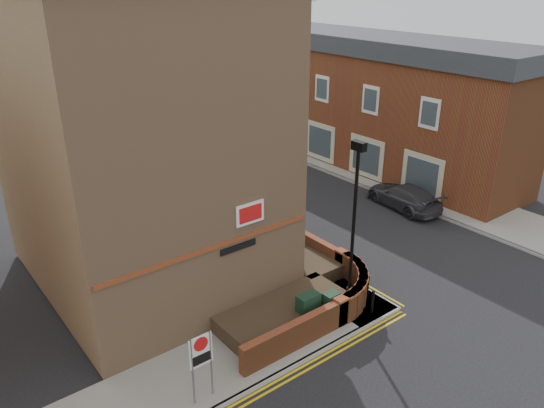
{
  "coord_description": "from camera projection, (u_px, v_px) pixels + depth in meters",
  "views": [
    {
      "loc": [
        -10.69,
        -9.97,
        11.4
      ],
      "look_at": [
        0.23,
        4.0,
        3.63
      ],
      "focal_mm": 35.0,
      "sensor_mm": 36.0,
      "label": 1
    }
  ],
  "objects": [
    {
      "name": "traffic_light_assembly",
      "position": [
        108.0,
        110.0,
        36.08
      ],
      "size": [
        0.2,
        0.16,
        4.2
      ],
      "color": "black",
      "rests_on": "pavement_main"
    },
    {
      "name": "far_terrace",
      "position": [
        319.0,
        88.0,
        36.62
      ],
      "size": [
        5.4,
        30.4,
        8.0
      ],
      "color": "brown",
      "rests_on": "ground"
    },
    {
      "name": "corner_building",
      "position": [
        139.0,
        126.0,
        19.47
      ],
      "size": [
        8.95,
        10.4,
        13.6
      ],
      "color": "#A87F59",
      "rests_on": "ground"
    },
    {
      "name": "utility_cabinet_large",
      "position": [
        308.0,
        310.0,
        18.28
      ],
      "size": [
        0.8,
        0.45,
        1.2
      ],
      "primitive_type": "cube",
      "color": "black",
      "rests_on": "pavement_corner"
    },
    {
      "name": "zone_sign",
      "position": [
        201.0,
        356.0,
        14.68
      ],
      "size": [
        0.72,
        0.07,
        2.2
      ],
      "color": "slate",
      "rests_on": "pavement_corner"
    },
    {
      "name": "silver_car_near",
      "position": [
        234.0,
        183.0,
        29.38
      ],
      "size": [
        1.88,
        4.15,
        1.32
      ],
      "primitive_type": "imported",
      "rotation": [
        0.0,
        0.0,
        0.12
      ],
      "color": "#A3A5AB",
      "rests_on": "ground"
    },
    {
      "name": "garden_wall",
      "position": [
        292.0,
        308.0,
        19.6
      ],
      "size": [
        6.8,
        6.0,
        1.2
      ],
      "primitive_type": null,
      "color": "brown",
      "rests_on": "ground"
    },
    {
      "name": "tree_near",
      "position": [
        179.0,
        114.0,
        27.17
      ],
      "size": [
        3.64,
        3.65,
        6.7
      ],
      "color": "#382B1E",
      "rests_on": "pavement_main"
    },
    {
      "name": "kerb_main_near",
      "position": [
        183.0,
        183.0,
        31.01
      ],
      "size": [
        0.15,
        32.0,
        0.12
      ],
      "primitive_type": "cube",
      "color": "gray",
      "rests_on": "ground"
    },
    {
      "name": "bollard_far",
      "position": [
        367.0,
        286.0,
        19.9
      ],
      "size": [
        0.11,
        0.11,
        0.9
      ],
      "primitive_type": "cylinder",
      "color": "black",
      "rests_on": "pavement_corner"
    },
    {
      "name": "kerb_main_far",
      "position": [
        319.0,
        168.0,
        33.36
      ],
      "size": [
        0.15,
        40.0,
        0.12
      ],
      "primitive_type": "cube",
      "color": "gray",
      "rests_on": "ground"
    },
    {
      "name": "kerb_side",
      "position": [
        256.0,
        387.0,
        15.8
      ],
      "size": [
        13.0,
        0.15,
        0.12
      ],
      "primitive_type": "cube",
      "color": "gray",
      "rests_on": "ground"
    },
    {
      "name": "pavement_corner",
      "position": [
        228.0,
        360.0,
        16.88
      ],
      "size": [
        13.0,
        3.0,
        0.12
      ],
      "primitive_type": "cube",
      "color": "gray",
      "rests_on": "ground"
    },
    {
      "name": "yellow_lines_side",
      "position": [
        261.0,
        393.0,
        15.64
      ],
      "size": [
        13.0,
        0.28,
        0.01
      ],
      "primitive_type": "cube",
      "color": "gold",
      "rests_on": "ground"
    },
    {
      "name": "silver_car_far",
      "position": [
        239.0,
        138.0,
        37.11
      ],
      "size": [
        2.53,
        4.5,
        1.45
      ],
      "primitive_type": "imported",
      "rotation": [
        0.0,
        0.0,
        2.94
      ],
      "color": "#AEAFB6",
      "rests_on": "ground"
    },
    {
      "name": "far_terrace_cream",
      "position": [
        173.0,
        54.0,
        51.77
      ],
      "size": [
        5.4,
        12.4,
        8.0
      ],
      "color": "beige",
      "rests_on": "ground"
    },
    {
      "name": "red_car_main",
      "position": [
        206.0,
        169.0,
        31.71
      ],
      "size": [
        2.0,
        4.29,
        1.19
      ],
      "primitive_type": "imported",
      "rotation": [
        0.0,
        0.0,
        -0.01
      ],
      "color": "maroon",
      "rests_on": "ground"
    },
    {
      "name": "tree_mid",
      "position": [
        115.0,
        82.0,
        32.75
      ],
      "size": [
        4.03,
        4.03,
        7.42
      ],
      "color": "#382B1E",
      "rests_on": "pavement_main"
    },
    {
      "name": "ground",
      "position": [
        340.0,
        342.0,
        17.8
      ],
      "size": [
        120.0,
        120.0,
        0.0
      ],
      "primitive_type": "plane",
      "color": "black",
      "rests_on": "ground"
    },
    {
      "name": "tree_far",
      "position": [
        72.0,
        69.0,
        38.64
      ],
      "size": [
        3.81,
        3.81,
        7.0
      ],
      "color": "#382B1E",
      "rests_on": "pavement_main"
    },
    {
      "name": "grey_car_far",
      "position": [
        404.0,
        196.0,
        27.74
      ],
      "size": [
        2.32,
        4.6,
        1.28
      ],
      "primitive_type": "imported",
      "rotation": [
        0.0,
        0.0,
        3.02
      ],
      "color": "#35343A",
      "rests_on": "ground"
    },
    {
      "name": "bollard_near",
      "position": [
        373.0,
        302.0,
        18.98
      ],
      "size": [
        0.11,
        0.11,
        0.9
      ],
      "primitive_type": "cylinder",
      "color": "black",
      "rests_on": "pavement_corner"
    },
    {
      "name": "pavement_far",
      "position": [
        341.0,
        162.0,
        34.49
      ],
      "size": [
        4.0,
        40.0,
        0.12
      ],
      "primitive_type": "cube",
      "color": "gray",
      "rests_on": "ground"
    },
    {
      "name": "utility_cabinet_small",
      "position": [
        331.0,
        307.0,
        18.53
      ],
      "size": [
        0.55,
        0.4,
        1.1
      ],
      "primitive_type": "cube",
      "color": "black",
      "rests_on": "pavement_corner"
    },
    {
      "name": "pavement_main",
      "position": [
        168.0,
        187.0,
        30.45
      ],
      "size": [
        2.0,
        32.0,
        0.12
      ],
      "primitive_type": "cube",
      "color": "gray",
      "rests_on": "ground"
    },
    {
      "name": "lamppost",
      "position": [
        353.0,
        227.0,
        18.22
      ],
      "size": [
        0.25,
        0.5,
        6.3
      ],
      "color": "black",
      "rests_on": "pavement_corner"
    },
    {
      "name": "yellow_lines_main",
      "position": [
        187.0,
        183.0,
        31.18
      ],
      "size": [
        0.28,
        32.0,
        0.01
      ],
      "primitive_type": "cube",
      "color": "gold",
      "rests_on": "ground"
    }
  ]
}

